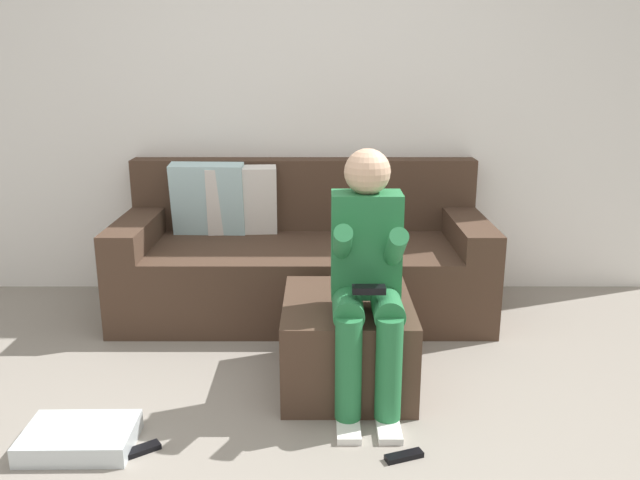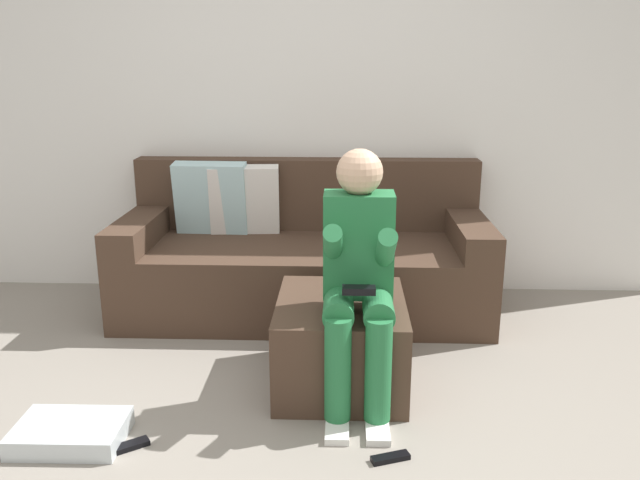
{
  "view_description": "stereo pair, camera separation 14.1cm",
  "coord_description": "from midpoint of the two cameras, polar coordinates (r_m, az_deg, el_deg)",
  "views": [
    {
      "loc": [
        0.12,
        -2.12,
        1.52
      ],
      "look_at": [
        0.13,
        1.21,
        0.59
      ],
      "focal_mm": 36.49,
      "sensor_mm": 36.0,
      "label": 1
    },
    {
      "loc": [
        0.26,
        -2.12,
        1.52
      ],
      "look_at": [
        0.13,
        1.21,
        0.59
      ],
      "focal_mm": 36.49,
      "sensor_mm": 36.0,
      "label": 2
    }
  ],
  "objects": [
    {
      "name": "ground_plane",
      "position": [
        2.61,
        -2.46,
        -19.94
      ],
      "size": [
        6.4,
        6.4,
        0.0
      ],
      "primitive_type": "plane",
      "color": "gray"
    },
    {
      "name": "wall_back",
      "position": [
        4.29,
        -0.3,
        13.87
      ],
      "size": [
        4.92,
        0.1,
        2.78
      ],
      "primitive_type": "cube",
      "color": "white",
      "rests_on": "ground_plane"
    },
    {
      "name": "couch_sectional",
      "position": [
        4.03,
        -0.66,
        -1.7
      ],
      "size": [
        2.21,
        0.9,
        0.9
      ],
      "color": "#473326",
      "rests_on": "ground_plane"
    },
    {
      "name": "ottoman",
      "position": [
        3.15,
        3.13,
        -8.93
      ],
      "size": [
        0.6,
        0.71,
        0.42
      ],
      "primitive_type": "cube",
      "color": "#473326",
      "rests_on": "ground_plane"
    },
    {
      "name": "person_seated",
      "position": [
        2.83,
        4.84,
        -2.84
      ],
      "size": [
        0.31,
        0.56,
        1.15
      ],
      "color": "#26723F",
      "rests_on": "ground_plane"
    },
    {
      "name": "storage_bin",
      "position": [
        2.93,
        -19.71,
        -15.63
      ],
      "size": [
        0.44,
        0.31,
        0.08
      ],
      "primitive_type": "cube",
      "rotation": [
        0.0,
        0.0,
        0.01
      ],
      "color": "silver",
      "rests_on": "ground_plane"
    },
    {
      "name": "remote_near_ottoman",
      "position": [
        2.71,
        7.76,
        -18.42
      ],
      "size": [
        0.16,
        0.1,
        0.02
      ],
      "primitive_type": "cube",
      "rotation": [
        0.0,
        0.0,
        0.35
      ],
      "color": "black",
      "rests_on": "ground_plane"
    },
    {
      "name": "remote_by_storage_bin",
      "position": [
        2.84,
        -15.01,
        -17.07
      ],
      "size": [
        0.16,
        0.14,
        0.02
      ],
      "primitive_type": "cube",
      "rotation": [
        0.0,
        0.0,
        0.61
      ],
      "color": "black",
      "rests_on": "ground_plane"
    }
  ]
}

